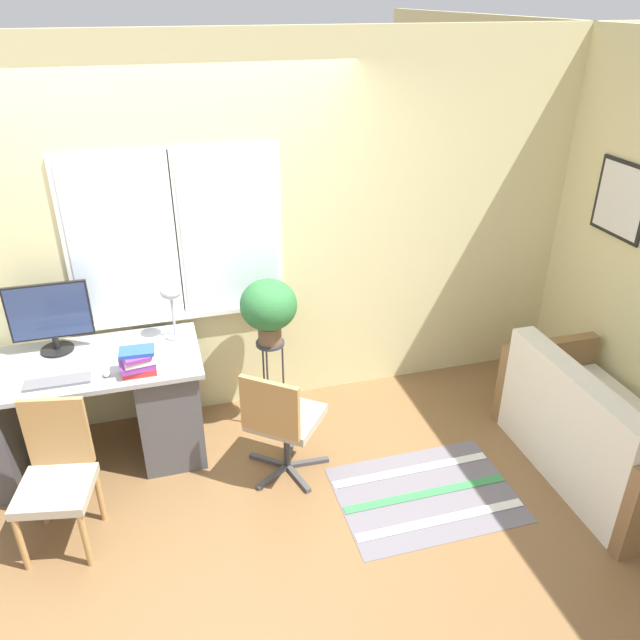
{
  "coord_description": "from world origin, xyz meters",
  "views": [
    {
      "loc": [
        -0.15,
        -3.33,
        2.88
      ],
      "look_at": [
        0.84,
        0.18,
        0.96
      ],
      "focal_mm": 35.0,
      "sensor_mm": 36.0,
      "label": 1
    }
  ],
  "objects_px": {
    "mouse": "(106,374)",
    "book_stack": "(138,362)",
    "potted_plant": "(269,307)",
    "keyboard": "(57,382)",
    "desk_chair_wooden": "(56,475)",
    "monitor": "(50,316)",
    "couch_loveseat": "(597,437)",
    "office_chair_swivel": "(282,420)",
    "plant_stand": "(271,356)",
    "desk_lamp": "(171,298)"
  },
  "relations": [
    {
      "from": "keyboard",
      "to": "plant_stand",
      "type": "height_order",
      "value": "keyboard"
    },
    {
      "from": "mouse",
      "to": "keyboard",
      "type": "bearing_deg",
      "value": -179.79
    },
    {
      "from": "couch_loveseat",
      "to": "potted_plant",
      "type": "relative_size",
      "value": 3.01
    },
    {
      "from": "keyboard",
      "to": "desk_chair_wooden",
      "type": "bearing_deg",
      "value": -93.38
    },
    {
      "from": "office_chair_swivel",
      "to": "plant_stand",
      "type": "height_order",
      "value": "office_chair_swivel"
    },
    {
      "from": "desk_lamp",
      "to": "desk_chair_wooden",
      "type": "xyz_separation_m",
      "value": [
        -0.76,
        -0.86,
        -0.61
      ]
    },
    {
      "from": "mouse",
      "to": "desk_lamp",
      "type": "height_order",
      "value": "desk_lamp"
    },
    {
      "from": "monitor",
      "to": "office_chair_swivel",
      "type": "distance_m",
      "value": 1.63
    },
    {
      "from": "plant_stand",
      "to": "potted_plant",
      "type": "bearing_deg",
      "value": 90.0
    },
    {
      "from": "monitor",
      "to": "couch_loveseat",
      "type": "xyz_separation_m",
      "value": [
        3.36,
        -1.24,
        -0.75
      ]
    },
    {
      "from": "keyboard",
      "to": "mouse",
      "type": "bearing_deg",
      "value": 0.21
    },
    {
      "from": "desk_chair_wooden",
      "to": "mouse",
      "type": "bearing_deg",
      "value": 67.12
    },
    {
      "from": "keyboard",
      "to": "book_stack",
      "type": "height_order",
      "value": "book_stack"
    },
    {
      "from": "office_chair_swivel",
      "to": "couch_loveseat",
      "type": "relative_size",
      "value": 0.58
    },
    {
      "from": "monitor",
      "to": "desk_lamp",
      "type": "height_order",
      "value": "monitor"
    },
    {
      "from": "monitor",
      "to": "mouse",
      "type": "relative_size",
      "value": 7.35
    },
    {
      "from": "keyboard",
      "to": "potted_plant",
      "type": "bearing_deg",
      "value": 12.63
    },
    {
      "from": "book_stack",
      "to": "mouse",
      "type": "bearing_deg",
      "value": 175.65
    },
    {
      "from": "couch_loveseat",
      "to": "potted_plant",
      "type": "xyz_separation_m",
      "value": [
        -1.95,
        1.13,
        0.68
      ]
    },
    {
      "from": "monitor",
      "to": "office_chair_swivel",
      "type": "relative_size",
      "value": 0.61
    },
    {
      "from": "desk_lamp",
      "to": "plant_stand",
      "type": "relative_size",
      "value": 0.56
    },
    {
      "from": "couch_loveseat",
      "to": "plant_stand",
      "type": "xyz_separation_m",
      "value": [
        -1.95,
        1.13,
        0.28
      ]
    },
    {
      "from": "keyboard",
      "to": "book_stack",
      "type": "distance_m",
      "value": 0.49
    },
    {
      "from": "mouse",
      "to": "book_stack",
      "type": "distance_m",
      "value": 0.21
    },
    {
      "from": "office_chair_swivel",
      "to": "couch_loveseat",
      "type": "bearing_deg",
      "value": -156.37
    },
    {
      "from": "keyboard",
      "to": "mouse",
      "type": "height_order",
      "value": "mouse"
    },
    {
      "from": "book_stack",
      "to": "potted_plant",
      "type": "distance_m",
      "value": 0.96
    },
    {
      "from": "mouse",
      "to": "plant_stand",
      "type": "bearing_deg",
      "value": 15.75
    },
    {
      "from": "desk_lamp",
      "to": "potted_plant",
      "type": "distance_m",
      "value": 0.66
    },
    {
      "from": "office_chair_swivel",
      "to": "plant_stand",
      "type": "distance_m",
      "value": 0.62
    },
    {
      "from": "office_chair_swivel",
      "to": "potted_plant",
      "type": "height_order",
      "value": "potted_plant"
    },
    {
      "from": "mouse",
      "to": "book_stack",
      "type": "bearing_deg",
      "value": -4.35
    },
    {
      "from": "monitor",
      "to": "office_chair_swivel",
      "type": "bearing_deg",
      "value": -27.85
    },
    {
      "from": "monitor",
      "to": "desk_chair_wooden",
      "type": "relative_size",
      "value": 0.58
    },
    {
      "from": "office_chair_swivel",
      "to": "couch_loveseat",
      "type": "xyz_separation_m",
      "value": [
        2.01,
        -0.53,
        -0.16
      ]
    },
    {
      "from": "keyboard",
      "to": "desk_chair_wooden",
      "type": "xyz_separation_m",
      "value": [
        -0.03,
        -0.47,
        -0.33
      ]
    },
    {
      "from": "mouse",
      "to": "couch_loveseat",
      "type": "xyz_separation_m",
      "value": [
        3.04,
        -0.82,
        -0.52
      ]
    },
    {
      "from": "monitor",
      "to": "couch_loveseat",
      "type": "height_order",
      "value": "monitor"
    },
    {
      "from": "desk_lamp",
      "to": "office_chair_swivel",
      "type": "xyz_separation_m",
      "value": [
        0.58,
        -0.69,
        -0.62
      ]
    },
    {
      "from": "plant_stand",
      "to": "keyboard",
      "type": "bearing_deg",
      "value": -167.37
    },
    {
      "from": "monitor",
      "to": "desk_lamp",
      "type": "xyz_separation_m",
      "value": [
        0.77,
        -0.02,
        0.04
      ]
    },
    {
      "from": "mouse",
      "to": "potted_plant",
      "type": "bearing_deg",
      "value": 15.75
    },
    {
      "from": "office_chair_swivel",
      "to": "potted_plant",
      "type": "xyz_separation_m",
      "value": [
        0.06,
        0.61,
        0.52
      ]
    },
    {
      "from": "couch_loveseat",
      "to": "office_chair_swivel",
      "type": "bearing_deg",
      "value": 75.35
    },
    {
      "from": "keyboard",
      "to": "office_chair_swivel",
      "type": "relative_size",
      "value": 0.46
    },
    {
      "from": "desk_lamp",
      "to": "desk_chair_wooden",
      "type": "bearing_deg",
      "value": -131.54
    },
    {
      "from": "desk_chair_wooden",
      "to": "office_chair_swivel",
      "type": "distance_m",
      "value": 1.35
    },
    {
      "from": "desk_chair_wooden",
      "to": "couch_loveseat",
      "type": "xyz_separation_m",
      "value": [
        3.35,
        -0.36,
        -0.18
      ]
    },
    {
      "from": "desk_chair_wooden",
      "to": "potted_plant",
      "type": "xyz_separation_m",
      "value": [
        1.4,
        0.77,
        0.5
      ]
    },
    {
      "from": "desk_lamp",
      "to": "desk_chair_wooden",
      "type": "relative_size",
      "value": 0.43
    }
  ]
}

